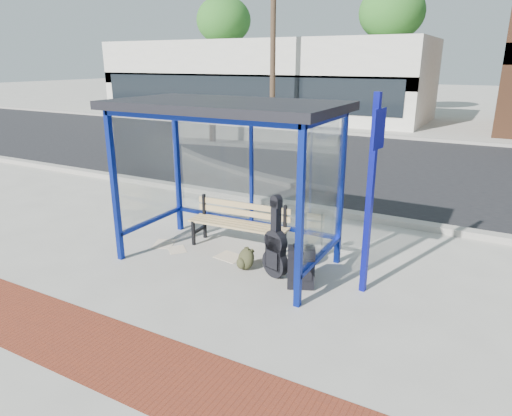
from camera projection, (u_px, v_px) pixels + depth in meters
The scene contains 19 objects.
ground at pixel (228, 260), 7.08m from camera, with size 120.00×120.00×0.00m, color #B2ADA0.
brick_paver_strip at pixel (100, 348), 4.91m from camera, with size 60.00×1.00×0.01m, color maroon.
curb_near at pixel (302, 207), 9.48m from camera, with size 60.00×0.25×0.12m, color gray.
street_asphalt at pixel (369, 163), 13.75m from camera, with size 60.00×10.00×0.00m, color black.
curb_far at pixel (404, 138), 17.99m from camera, with size 60.00×0.25×0.12m, color gray.
far_sidewalk at pixel (413, 133), 19.59m from camera, with size 60.00×4.00×0.01m, color #B2ADA0.
bus_shelter at pixel (228, 126), 6.50m from camera, with size 3.30×1.80×2.42m.
storefront_white at pixel (262, 78), 25.58m from camera, with size 18.00×6.04×4.00m.
tree_left at pixel (224, 21), 30.15m from camera, with size 3.60×3.60×7.03m.
tree_mid at pixel (392, 13), 25.13m from camera, with size 3.60×3.60×7.03m.
utility_pole_west at pixel (273, 33), 19.74m from camera, with size 1.60×0.24×8.00m.
bench at pixel (240, 222), 7.44m from camera, with size 1.70×0.51×0.79m.
guitar_bag at pixel (276, 249), 6.42m from camera, with size 0.44×0.25×1.15m.
suitcase at pixel (301, 267), 6.16m from camera, with size 0.42×0.36×0.63m.
backpack at pixel (245, 259), 6.73m from camera, with size 0.33×0.31×0.33m.
sign_post at pixel (371, 185), 5.70m from camera, with size 0.12×0.33×2.61m.
newspaper_a at pixel (164, 244), 7.70m from camera, with size 0.41×0.32×0.01m, color white.
newspaper_b at pixel (177, 250), 7.47m from camera, with size 0.34×0.27×0.01m, color white.
newspaper_c at pixel (230, 257), 7.19m from camera, with size 0.43×0.34×0.01m, color white.
Camera 1 is at (3.50, -5.48, 2.95)m, focal length 32.00 mm.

